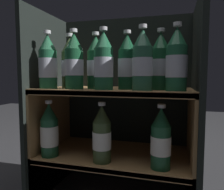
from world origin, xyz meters
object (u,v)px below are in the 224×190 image
at_px(bottle_upper_back_0, 70,64).
at_px(bottle_upper_back_2, 127,64).
at_px(bottle_upper_front_4, 177,62).
at_px(bottle_upper_back_3, 160,63).
at_px(bottle_lower_front_1, 102,136).
at_px(bottle_lower_front_0, 49,132).
at_px(bottle_upper_front_2, 104,63).
at_px(bottle_upper_front_1, 74,63).
at_px(bottle_upper_front_3, 142,62).
at_px(bottle_lower_front_2, 161,140).
at_px(bottle_upper_front_0, 48,64).
at_px(bottle_upper_back_1, 96,64).

relative_size(bottle_upper_back_0, bottle_upper_back_2, 1.00).
bearing_deg(bottle_upper_front_4, bottle_upper_back_3, 126.04).
bearing_deg(bottle_upper_back_0, bottle_upper_back_2, 0.00).
xyz_separation_m(bottle_upper_front_4, bottle_lower_front_1, (-0.29, 0.00, -0.30)).
bearing_deg(bottle_lower_front_0, bottle_upper_front_2, 0.00).
distance_m(bottle_upper_front_1, bottle_upper_back_2, 0.22).
relative_size(bottle_upper_front_1, bottle_lower_front_1, 1.00).
xyz_separation_m(bottle_upper_front_3, bottle_upper_back_0, (-0.35, 0.09, -0.00)).
bearing_deg(bottle_upper_front_2, bottle_upper_front_1, -180.00).
distance_m(bottle_upper_back_0, bottle_lower_front_2, 0.53).
bearing_deg(bottle_upper_front_1, bottle_lower_front_2, 0.00).
relative_size(bottle_upper_front_0, bottle_lower_front_1, 1.00).
xyz_separation_m(bottle_upper_front_1, bottle_upper_back_2, (0.21, 0.09, -0.00)).
bearing_deg(bottle_upper_back_2, bottle_upper_front_1, -157.44).
bearing_deg(bottle_lower_front_1, bottle_upper_front_2, 0.00).
xyz_separation_m(bottle_upper_back_0, bottle_lower_front_1, (0.18, -0.09, -0.30)).
relative_size(bottle_upper_front_3, bottle_upper_back_0, 1.00).
height_order(bottle_upper_back_2, bottle_lower_front_2, bottle_upper_back_2).
relative_size(bottle_upper_front_3, bottle_upper_back_3, 1.00).
xyz_separation_m(bottle_upper_back_3, bottle_lower_front_2, (0.01, -0.09, -0.30)).
height_order(bottle_upper_front_2, bottle_lower_front_2, bottle_upper_front_2).
height_order(bottle_upper_front_0, bottle_lower_front_1, bottle_upper_front_0).
xyz_separation_m(bottle_upper_front_1, bottle_upper_front_4, (0.41, 0.00, -0.00)).
bearing_deg(bottle_upper_front_2, bottle_upper_front_0, 180.00).
height_order(bottle_upper_back_1, bottle_lower_front_0, bottle_upper_back_1).
xyz_separation_m(bottle_upper_back_1, bottle_lower_front_2, (0.30, -0.09, -0.30)).
distance_m(bottle_lower_front_1, bottle_lower_front_2, 0.24).
relative_size(bottle_upper_front_2, bottle_lower_front_0, 1.00).
bearing_deg(bottle_lower_front_2, bottle_upper_front_1, 180.00).
bearing_deg(bottle_upper_front_2, bottle_upper_front_3, 0.00).
relative_size(bottle_upper_back_1, bottle_lower_front_0, 1.00).
bearing_deg(bottle_upper_front_4, bottle_upper_front_3, 180.00).
xyz_separation_m(bottle_upper_front_2, bottle_lower_front_0, (-0.25, 0.00, -0.30)).
relative_size(bottle_upper_front_4, bottle_lower_front_2, 1.00).
distance_m(bottle_upper_back_0, bottle_upper_back_1, 0.13).
xyz_separation_m(bottle_upper_front_2, bottle_upper_back_0, (-0.19, 0.09, 0.00)).
bearing_deg(bottle_upper_back_1, bottle_upper_back_2, 0.00).
bearing_deg(bottle_lower_front_2, bottle_lower_front_0, 180.00).
bearing_deg(bottle_lower_front_2, bottle_upper_back_1, 163.73).
height_order(bottle_upper_front_3, bottle_lower_front_1, bottle_upper_front_3).
height_order(bottle_upper_back_2, bottle_lower_front_0, bottle_upper_back_2).
distance_m(bottle_upper_front_4, bottle_lower_front_0, 0.62).
distance_m(bottle_upper_front_1, bottle_upper_front_4, 0.41).
height_order(bottle_upper_front_2, bottle_upper_back_1, same).
height_order(bottle_upper_front_4, bottle_upper_back_1, same).
bearing_deg(bottle_upper_back_3, bottle_upper_back_2, 180.00).
xyz_separation_m(bottle_upper_front_2, bottle_lower_front_2, (0.23, -0.00, -0.30)).
height_order(bottle_upper_front_1, bottle_upper_front_4, same).
bearing_deg(bottle_upper_front_0, bottle_upper_back_2, 14.60).
distance_m(bottle_upper_front_4, bottle_upper_back_1, 0.36).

